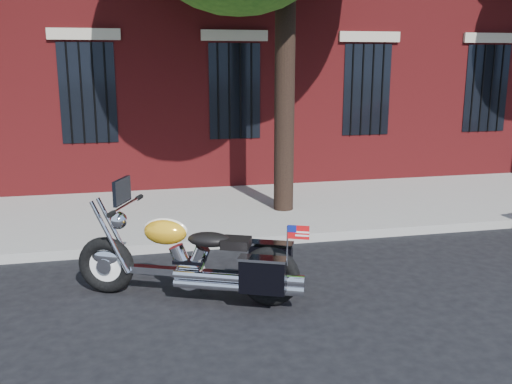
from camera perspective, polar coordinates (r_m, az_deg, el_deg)
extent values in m
plane|color=black|center=(7.87, 4.82, -8.19)|extent=(120.00, 120.00, 0.00)
cube|color=gray|center=(9.09, 2.23, -4.70)|extent=(40.00, 0.16, 0.15)
cube|color=gray|center=(10.85, -0.31, -1.76)|extent=(40.00, 3.60, 0.15)
cube|color=black|center=(12.32, -2.19, 10.01)|extent=(1.10, 0.14, 2.00)
cube|color=#B2A893|center=(12.29, -2.21, 15.37)|extent=(1.40, 0.20, 0.22)
cylinder|color=black|center=(12.24, -2.12, 10.00)|extent=(0.04, 0.04, 2.00)
cylinder|color=black|center=(10.27, 2.89, 11.09)|extent=(0.36, 0.36, 5.00)
torus|color=black|center=(7.36, -14.74, -7.06)|extent=(0.73, 0.44, 0.72)
torus|color=black|center=(6.76, 1.36, -8.44)|extent=(0.73, 0.44, 0.72)
cylinder|color=white|center=(7.36, -14.74, -7.06)|extent=(0.52, 0.28, 0.54)
cylinder|color=white|center=(6.76, 1.36, -8.44)|extent=(0.52, 0.28, 0.54)
ellipsoid|color=white|center=(7.32, -14.79, -6.27)|extent=(0.40, 0.28, 0.21)
ellipsoid|color=#F8AC1B|center=(6.71, 1.37, -7.41)|extent=(0.41, 0.29, 0.21)
cube|color=white|center=(7.00, -7.04, -7.97)|extent=(1.53, 0.75, 0.09)
cylinder|color=white|center=(6.99, -6.61, -8.17)|extent=(0.39, 0.32, 0.35)
cylinder|color=white|center=(6.67, -2.63, -9.04)|extent=(1.28, 0.63, 0.10)
ellipsoid|color=#F8AC1B|center=(6.91, -9.04, -3.94)|extent=(0.61, 0.50, 0.31)
ellipsoid|color=black|center=(6.77, -4.70, -4.75)|extent=(0.60, 0.49, 0.17)
cube|color=black|center=(6.98, 1.49, -6.69)|extent=(0.54, 0.37, 0.41)
cube|color=black|center=(6.46, 0.66, -8.34)|extent=(0.54, 0.37, 0.41)
cylinder|color=white|center=(7.01, -12.87, -1.30)|extent=(0.37, 0.79, 0.04)
sphere|color=white|center=(7.10, -13.59, -2.78)|extent=(0.28, 0.28, 0.22)
cube|color=black|center=(6.99, -13.27, 0.09)|extent=(0.21, 0.41, 0.30)
cube|color=red|center=(6.19, 4.26, -4.04)|extent=(0.22, 0.11, 0.15)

